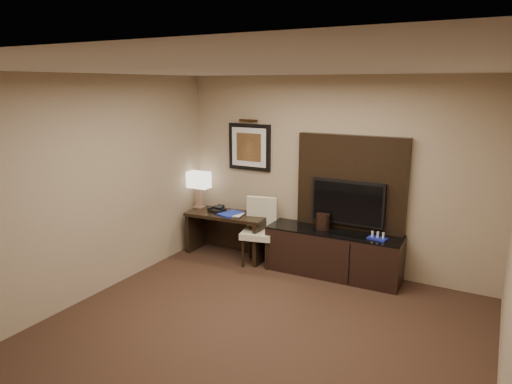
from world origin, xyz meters
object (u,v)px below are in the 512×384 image
Objects in this scene: ice_bucket at (323,221)px; tv at (348,202)px; credenza at (333,253)px; table_lamp at (199,188)px; minibar_tray at (378,236)px; desk_phone at (217,209)px; desk at (228,234)px; desk_chair at (258,233)px.

tv is at bearing 19.72° from ice_bucket.
credenza is 2.34m from table_lamp.
credenza is 7.78× the size of minibar_tray.
credenza is at bearing 176.11° from minibar_tray.
credenza is at bearing 8.29° from desk_phone.
desk_chair reaches higher than desk.
desk is 1.55m from ice_bucket.
credenza is at bearing -2.90° from desk.
desk is 5.90× the size of ice_bucket.
desk_phone reaches higher than minibar_tray.
tv is 1.36m from desk_chair.
desk_chair reaches higher than desk_phone.
credenza is 0.46m from ice_bucket.
desk is at bearing -176.90° from ice_bucket.
tv reaches higher than desk.
minibar_tray is (1.69, 0.11, 0.20)m from desk_chair.
minibar_tray is (2.85, -0.07, -0.30)m from table_lamp.
minibar_tray is at bearing -9.30° from desk_chair.
ice_bucket is at bearing -0.02° from table_lamp.
desk_phone is 0.91× the size of minibar_tray.
desk_phone is (-1.85, -0.07, 0.41)m from credenza.
table_lamp is 2.58× the size of minibar_tray.
desk_chair is 0.97m from ice_bucket.
desk_chair reaches higher than minibar_tray.
ice_bucket is at bearing 174.69° from minibar_tray.
table_lamp is 2.85× the size of desk_phone.
desk reaches higher than credenza.
credenza is 1.83× the size of tv.
desk is 1.67m from credenza.
desk_chair is 4.48× the size of ice_bucket.
ice_bucket is (-0.17, 0.03, 0.42)m from credenza.
desk_phone is at bearing -177.73° from desk.
desk is at bearing -179.77° from minibar_tray.
desk_chair is at bearing -166.74° from tv.
minibar_tray is (0.60, -0.04, 0.36)m from credenza.
minibar_tray is at bearing -5.31° from ice_bucket.
tv reaches higher than desk_phone.
desk is at bearing 157.71° from desk_chair.
tv is 2.38m from table_lamp.
desk_phone is at bearing -179.51° from credenza.
desk_phone is at bearing -173.90° from tv.
credenza is 3.02× the size of table_lamp.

